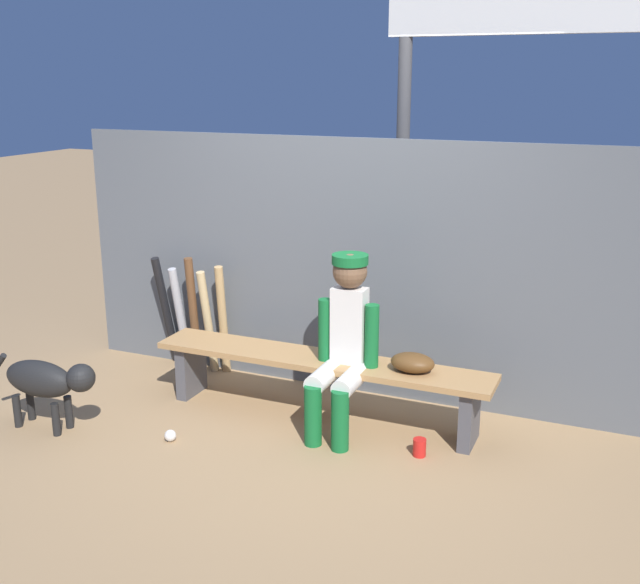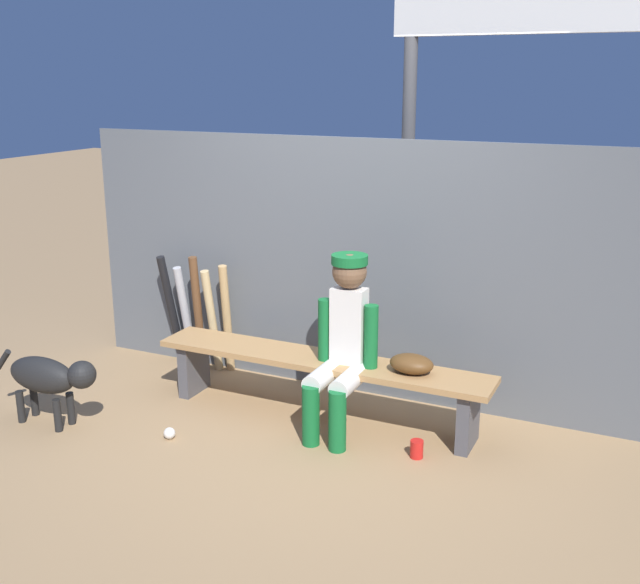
% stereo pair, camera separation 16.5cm
% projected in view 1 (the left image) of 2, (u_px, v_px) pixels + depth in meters
% --- Properties ---
extents(ground_plane, '(30.00, 30.00, 0.00)m').
position_uv_depth(ground_plane, '(320.00, 417.00, 5.14)').
color(ground_plane, '#9E7A51').
extents(chainlink_fence, '(4.32, 0.03, 1.82)m').
position_uv_depth(chainlink_fence, '(350.00, 268.00, 5.37)').
color(chainlink_fence, '#595E63').
rests_on(chainlink_fence, ground_plane).
extents(dugout_bench, '(2.31, 0.36, 0.43)m').
position_uv_depth(dugout_bench, '(320.00, 371.00, 5.05)').
color(dugout_bench, '#AD7F4C').
rests_on(dugout_bench, ground_plane).
extents(player_seated, '(0.41, 0.55, 1.15)m').
position_uv_depth(player_seated, '(343.00, 339.00, 4.80)').
color(player_seated, silver).
rests_on(player_seated, ground_plane).
extents(baseball_glove, '(0.28, 0.20, 0.12)m').
position_uv_depth(baseball_glove, '(413.00, 363.00, 4.77)').
color(baseball_glove, '#593819').
rests_on(baseball_glove, dugout_bench).
extents(bat_wood_tan, '(0.10, 0.19, 0.87)m').
position_uv_depth(bat_wood_tan, '(223.00, 320.00, 5.77)').
color(bat_wood_tan, tan).
rests_on(bat_wood_tan, ground_plane).
extents(bat_wood_natural, '(0.09, 0.20, 0.82)m').
position_uv_depth(bat_wood_natural, '(208.00, 322.00, 5.79)').
color(bat_wood_natural, tan).
rests_on(bat_wood_natural, ground_plane).
extents(bat_wood_dark, '(0.07, 0.14, 0.92)m').
position_uv_depth(bat_wood_dark, '(194.00, 316.00, 5.79)').
color(bat_wood_dark, brown).
rests_on(bat_wood_dark, ground_plane).
extents(bat_aluminum_silver, '(0.09, 0.21, 0.82)m').
position_uv_depth(bat_aluminum_silver, '(181.00, 317.00, 5.93)').
color(bat_aluminum_silver, '#B7B7BC').
rests_on(bat_aluminum_silver, ground_plane).
extents(bat_aluminum_black, '(0.11, 0.24, 0.89)m').
position_uv_depth(bat_aluminum_black, '(166.00, 310.00, 5.98)').
color(bat_aluminum_black, black).
rests_on(bat_aluminum_black, ground_plane).
extents(baseball, '(0.07, 0.07, 0.07)m').
position_uv_depth(baseball, '(170.00, 436.00, 4.79)').
color(baseball, white).
rests_on(baseball, ground_plane).
extents(cup_on_ground, '(0.08, 0.08, 0.11)m').
position_uv_depth(cup_on_ground, '(419.00, 447.00, 4.60)').
color(cup_on_ground, red).
rests_on(cup_on_ground, ground_plane).
extents(cup_on_bench, '(0.08, 0.08, 0.11)m').
position_uv_depth(cup_on_bench, '(368.00, 353.00, 4.95)').
color(cup_on_bench, '#1E47AD').
rests_on(cup_on_bench, dugout_bench).
extents(scoreboard, '(2.34, 0.27, 3.66)m').
position_uv_depth(scoreboard, '(546.00, 18.00, 5.09)').
color(scoreboard, '#3F3F42').
rests_on(scoreboard, ground_plane).
extents(dog, '(0.84, 0.20, 0.49)m').
position_uv_depth(dog, '(46.00, 381.00, 4.88)').
color(dog, black).
rests_on(dog, ground_plane).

